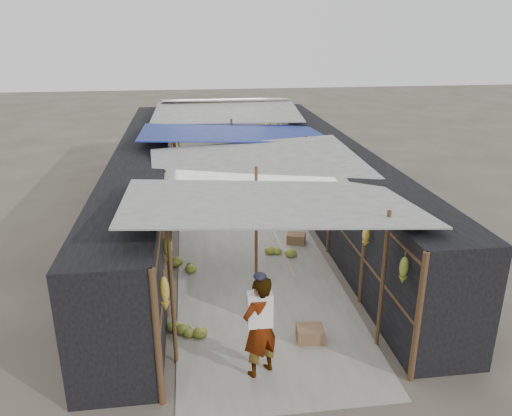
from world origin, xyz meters
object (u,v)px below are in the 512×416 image
vendor_elderly (260,327)px  shopper_blue (212,178)px  black_basin (283,195)px  crate_near (310,334)px  vendor_seated (277,174)px

vendor_elderly → shopper_blue: size_ratio=1.17×
black_basin → shopper_blue: (-2.39, 0.05, 0.67)m
crate_near → vendor_seated: vendor_seated is taller
crate_near → shopper_blue: shopper_blue is taller
shopper_blue → vendor_seated: 2.60m
black_basin → shopper_blue: shopper_blue is taller
crate_near → black_basin: crate_near is taller
vendor_seated → shopper_blue: bearing=-74.9°
black_basin → vendor_seated: bearing=91.6°
black_basin → vendor_elderly: bearing=-103.2°
vendor_elderly → vendor_seated: vendor_elderly is taller
black_basin → vendor_seated: vendor_seated is taller
crate_near → black_basin: bearing=88.4°
shopper_blue → vendor_seated: (2.35, 1.09, -0.26)m
black_basin → shopper_blue: 2.48m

